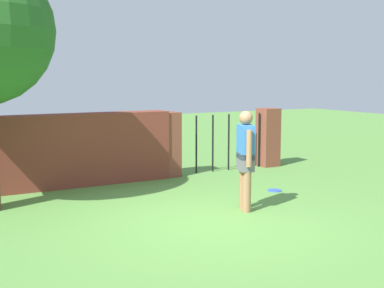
{
  "coord_description": "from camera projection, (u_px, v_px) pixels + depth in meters",
  "views": [
    {
      "loc": [
        -3.82,
        -6.39,
        2.17
      ],
      "look_at": [
        0.43,
        1.36,
        1.0
      ],
      "focal_mm": 48.11,
      "sensor_mm": 36.0,
      "label": 1
    }
  ],
  "objects": [
    {
      "name": "brick_wall",
      "position": [
        51.0,
        152.0,
        9.93
      ],
      "size": [
        4.87,
        0.5,
        1.44
      ],
      "primitive_type": "cube",
      "color": "brown",
      "rests_on": "ground"
    },
    {
      "name": "frisbee_blue",
      "position": [
        275.0,
        190.0,
        9.79
      ],
      "size": [
        0.27,
        0.27,
        0.02
      ],
      "primitive_type": "cylinder",
      "color": "blue",
      "rests_on": "ground"
    },
    {
      "name": "ground_plane",
      "position": [
        211.0,
        223.0,
        7.67
      ],
      "size": [
        40.0,
        40.0,
        0.0
      ],
      "primitive_type": "plane",
      "color": "#568C3D"
    },
    {
      "name": "fence_gate",
      "position": [
        221.0,
        141.0,
        11.78
      ],
      "size": [
        3.13,
        0.44,
        1.4
      ],
      "color": "brown",
      "rests_on": "ground"
    },
    {
      "name": "person",
      "position": [
        245.0,
        156.0,
        8.26
      ],
      "size": [
        0.33,
        0.51,
        1.62
      ],
      "rotation": [
        0.0,
        0.0,
        -1.93
      ],
      "color": "#9E704C",
      "rests_on": "ground"
    }
  ]
}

